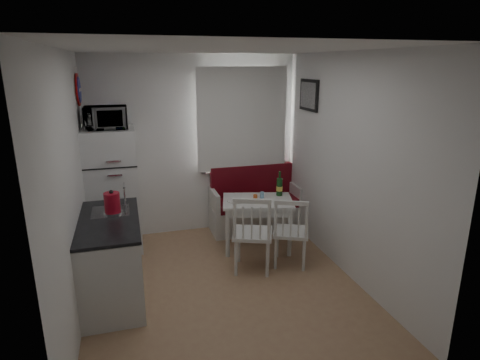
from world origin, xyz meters
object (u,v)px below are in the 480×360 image
object	(u,v)px
wine_bottle	(280,183)
microwave	(106,118)
fridge	(113,190)
kettle	(112,203)
kitchen_counter	(112,258)
chair_left	(255,226)
dining_table	(258,205)
bench	(255,209)
chair_right	(294,225)

from	to	relation	value
wine_bottle	microwave	bearing A→B (deg)	170.34
fridge	kettle	xyz separation A→B (m)	(0.03, -1.12, 0.20)
fridge	kettle	bearing A→B (deg)	-88.46
kitchen_counter	chair_left	distance (m)	1.64
dining_table	kettle	xyz separation A→B (m)	(-1.84, -0.59, 0.41)
microwave	bench	bearing A→B (deg)	4.53
fridge	bench	bearing A→B (deg)	3.13
bench	chair_left	xyz separation A→B (m)	(-0.42, -1.31, 0.29)
kettle	chair_right	bearing A→B (deg)	-2.05
dining_table	fridge	bearing A→B (deg)	178.59
chair_right	kitchen_counter	bearing A→B (deg)	-153.90
kitchen_counter	bench	bearing A→B (deg)	33.35
kitchen_counter	fridge	bearing A→B (deg)	89.10
dining_table	wine_bottle	bearing A→B (deg)	30.32
kettle	wine_bottle	world-z (taller)	kettle
microwave	wine_bottle	distance (m)	2.44
fridge	microwave	world-z (taller)	microwave
bench	chair_left	size ratio (longest dim) A/B	2.29
chair_left	wine_bottle	size ratio (longest dim) A/B	1.73
bench	wine_bottle	size ratio (longest dim) A/B	3.96
bench	chair_left	bearing A→B (deg)	-107.94
bench	fridge	bearing A→B (deg)	-176.87
bench	wine_bottle	xyz separation A→B (m)	(0.18, -0.54, 0.55)
bench	fridge	world-z (taller)	fridge
bench	chair_left	distance (m)	1.41
chair_right	fridge	xyz separation A→B (m)	(-2.12, 1.19, 0.27)
wine_bottle	bench	bearing A→B (deg)	108.05
chair_right	kettle	bearing A→B (deg)	-157.38
chair_left	chair_right	xyz separation A→B (m)	(0.50, 0.01, -0.05)
chair_right	microwave	world-z (taller)	microwave
kitchen_counter	chair_right	world-z (taller)	kitchen_counter
kettle	wine_bottle	size ratio (longest dim) A/B	0.77
fridge	wine_bottle	world-z (taller)	fridge
kettle	wine_bottle	xyz separation A→B (m)	(2.19, 0.69, -0.16)
kitchen_counter	fridge	distance (m)	1.30
chair_right	chair_left	bearing A→B (deg)	-154.40
dining_table	chair_left	xyz separation A→B (m)	(-0.25, -0.67, -0.01)
chair_left	wine_bottle	distance (m)	1.01
bench	dining_table	size ratio (longest dim) A/B	1.28
dining_table	microwave	world-z (taller)	microwave
microwave	chair_left	bearing A→B (deg)	-35.41
kitchen_counter	dining_table	xyz separation A→B (m)	(1.89, 0.72, 0.16)
dining_table	wine_bottle	xyz separation A→B (m)	(0.35, 0.10, 0.25)
chair_right	fridge	bearing A→B (deg)	175.30
fridge	microwave	xyz separation A→B (m)	(0.00, -0.05, 0.98)
chair_left	wine_bottle	bearing A→B (deg)	73.70
kitchen_counter	fridge	world-z (taller)	fridge
bench	dining_table	bearing A→B (deg)	-105.26
dining_table	fridge	xyz separation A→B (m)	(-1.87, 0.53, 0.21)
bench	wine_bottle	bearing A→B (deg)	-71.95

